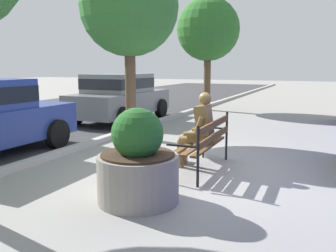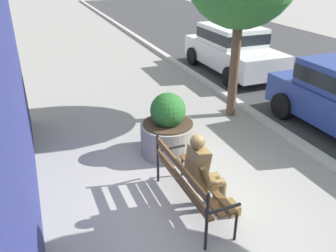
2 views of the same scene
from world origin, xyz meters
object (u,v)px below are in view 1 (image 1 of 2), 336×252
bronze_statue_seated (197,131)px  concrete_planter (138,165)px  park_bench (205,140)px  street_tree_far_corner (208,30)px  street_tree_down_street (129,7)px  parked_car_grey (120,96)px

bronze_statue_seated → concrete_planter: bearing=175.5°
park_bench → concrete_planter: concrete_planter is taller
street_tree_far_corner → street_tree_down_street: bearing=-179.5°
bronze_statue_seated → concrete_planter: bronze_statue_seated is taller
concrete_planter → parked_car_grey: bearing=33.4°
bronze_statue_seated → street_tree_down_street: street_tree_down_street is taller
street_tree_down_street → parked_car_grey: 3.81m
street_tree_far_corner → park_bench: bearing=-162.0°
park_bench → street_tree_far_corner: (8.45, 2.74, 2.71)m
concrete_planter → street_tree_down_street: (3.84, 2.32, 2.72)m
park_bench → parked_car_grey: parked_car_grey is taller
bronze_statue_seated → street_tree_far_corner: (8.30, 2.53, 2.58)m
concrete_planter → bronze_statue_seated: bearing=-4.5°
concrete_planter → parked_car_grey: parked_car_grey is taller
parked_car_grey → street_tree_down_street: bearing=-143.1°
concrete_planter → parked_car_grey: size_ratio=0.31×
street_tree_down_street → parked_car_grey: (2.36, 1.78, -2.39)m
park_bench → parked_car_grey: bearing=45.1°
bronze_statue_seated → concrete_planter: (-1.90, 0.15, -0.16)m
bronze_statue_seated → street_tree_far_corner: street_tree_far_corner is taller
bronze_statue_seated → street_tree_down_street: size_ratio=0.31×
bronze_statue_seated → parked_car_grey: bearing=44.6°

